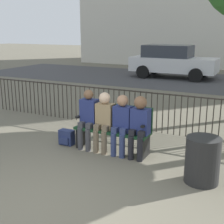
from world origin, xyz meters
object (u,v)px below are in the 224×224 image
(seated_person_3, at_px, (139,123))
(backpack, at_px, (67,137))
(park_bench, at_px, (114,126))
(seated_person_0, at_px, (88,116))
(seated_person_1, at_px, (104,118))
(seated_person_2, at_px, (122,121))
(trash_bin, at_px, (202,160))
(parked_car_0, at_px, (172,61))

(seated_person_3, height_order, backpack, seated_person_3)
(backpack, bearing_deg, park_bench, 10.59)
(park_bench, bearing_deg, seated_person_0, -166.04)
(park_bench, relative_size, seated_person_1, 1.29)
(park_bench, distance_m, seated_person_1, 0.27)
(seated_person_2, bearing_deg, seated_person_1, 179.86)
(seated_person_2, bearing_deg, trash_bin, -16.54)
(seated_person_3, bearing_deg, backpack, -177.80)
(park_bench, relative_size, parked_car_0, 0.36)
(park_bench, height_order, seated_person_0, seated_person_0)
(seated_person_2, height_order, seated_person_3, seated_person_3)
(park_bench, relative_size, seated_person_0, 1.26)
(backpack, distance_m, trash_bin, 2.90)
(trash_bin, bearing_deg, park_bench, 161.78)
(trash_bin, bearing_deg, backpack, 171.65)
(seated_person_1, xyz_separation_m, seated_person_2, (0.38, -0.00, -0.01))
(seated_person_3, xyz_separation_m, trash_bin, (1.26, -0.48, -0.30))
(backpack, bearing_deg, parked_car_0, 94.36)
(park_bench, bearing_deg, seated_person_2, -28.88)
(backpack, relative_size, trash_bin, 0.43)
(seated_person_2, xyz_separation_m, trash_bin, (1.62, -0.48, -0.29))
(seated_person_2, xyz_separation_m, backpack, (-1.25, -0.06, -0.50))
(park_bench, height_order, parked_car_0, parked_car_0)
(seated_person_2, bearing_deg, seated_person_0, 179.83)
(park_bench, bearing_deg, trash_bin, -18.22)
(seated_person_0, xyz_separation_m, seated_person_3, (1.10, -0.00, 0.01))
(seated_person_2, distance_m, parked_car_0, 10.43)
(seated_person_0, distance_m, seated_person_2, 0.74)
(seated_person_0, bearing_deg, parked_car_0, 97.17)
(seated_person_0, relative_size, seated_person_3, 1.02)
(park_bench, distance_m, seated_person_2, 0.32)
(seated_person_3, relative_size, backpack, 3.73)
(seated_person_1, relative_size, seated_person_3, 1.00)
(park_bench, xyz_separation_m, backpack, (-1.01, -0.19, -0.33))
(parked_car_0, bearing_deg, seated_person_2, -78.77)
(seated_person_3, height_order, trash_bin, seated_person_3)
(seated_person_0, xyz_separation_m, trash_bin, (2.36, -0.48, -0.30))
(seated_person_0, xyz_separation_m, seated_person_2, (0.74, -0.00, -0.01))
(park_bench, distance_m, seated_person_0, 0.56)
(seated_person_1, height_order, seated_person_3, seated_person_1)
(park_bench, distance_m, seated_person_3, 0.63)
(seated_person_3, bearing_deg, seated_person_2, -179.82)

